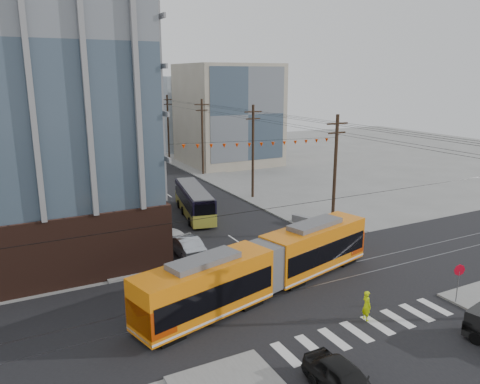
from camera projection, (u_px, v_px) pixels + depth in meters
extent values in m
plane|color=slate|center=(334.00, 306.00, 29.72)|extent=(160.00, 160.00, 0.00)
cube|color=#8C99A5|center=(1.00, 114.00, 64.60)|extent=(18.00, 16.00, 18.00)
cube|color=gray|center=(228.00, 114.00, 76.22)|extent=(14.00, 14.00, 16.00)
cube|color=gray|center=(16.00, 100.00, 82.90)|extent=(16.00, 18.00, 20.00)
cube|color=#8C99A5|center=(193.00, 112.00, 94.55)|extent=(16.00, 16.00, 14.00)
cylinder|color=black|center=(168.00, 127.00, 80.34)|extent=(0.30, 0.30, 11.00)
imported|color=black|center=(345.00, 381.00, 21.25)|extent=(2.03, 4.72, 1.59)
imported|color=#9298A1|center=(186.00, 245.00, 38.07)|extent=(1.79, 5.01, 1.65)
imported|color=silver|center=(168.00, 236.00, 40.91)|extent=(3.23, 4.72, 1.27)
imported|color=#4D515D|center=(147.00, 216.00, 46.37)|extent=(4.05, 5.78, 1.46)
imported|color=#D9FF09|center=(367.00, 306.00, 27.88)|extent=(0.52, 0.73, 1.88)
cube|color=slate|center=(312.00, 222.00, 45.25)|extent=(2.45, 4.33, 0.85)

